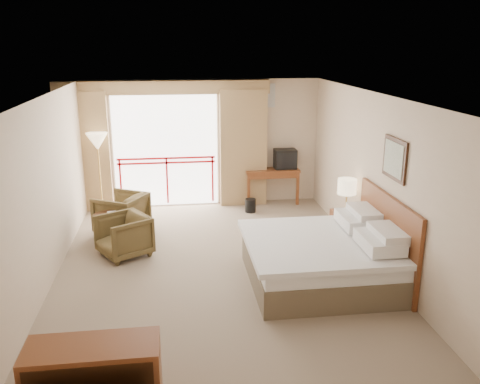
{
  "coord_description": "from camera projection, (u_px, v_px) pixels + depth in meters",
  "views": [
    {
      "loc": [
        -0.65,
        -7.29,
        3.45
      ],
      "look_at": [
        0.39,
        0.4,
        1.15
      ],
      "focal_mm": 38.0,
      "sensor_mm": 36.0,
      "label": 1
    }
  ],
  "objects": [
    {
      "name": "floor",
      "position": [
        219.0,
        270.0,
        7.99
      ],
      "size": [
        7.0,
        7.0,
        0.0
      ],
      "primitive_type": "plane",
      "color": "gray",
      "rests_on": "ground"
    },
    {
      "name": "ceiling",
      "position": [
        217.0,
        96.0,
        7.22
      ],
      "size": [
        7.0,
        7.0,
        0.0
      ],
      "primitive_type": "plane",
      "rotation": [
        3.14,
        0.0,
        0.0
      ],
      "color": "white",
      "rests_on": "wall_back"
    },
    {
      "name": "wall_back",
      "position": [
        203.0,
        143.0,
        10.93
      ],
      "size": [
        5.0,
        0.0,
        5.0
      ],
      "primitive_type": "plane",
      "rotation": [
        1.57,
        0.0,
        0.0
      ],
      "color": "beige",
      "rests_on": "ground"
    },
    {
      "name": "wall_front",
      "position": [
        256.0,
        301.0,
        4.28
      ],
      "size": [
        5.0,
        0.0,
        5.0
      ],
      "primitive_type": "plane",
      "rotation": [
        -1.57,
        0.0,
        0.0
      ],
      "color": "beige",
      "rests_on": "ground"
    },
    {
      "name": "wall_left",
      "position": [
        45.0,
        194.0,
        7.29
      ],
      "size": [
        0.0,
        7.0,
        7.0
      ],
      "primitive_type": "plane",
      "rotation": [
        1.57,
        0.0,
        1.57
      ],
      "color": "beige",
      "rests_on": "ground"
    },
    {
      "name": "wall_right",
      "position": [
        377.0,
        182.0,
        7.93
      ],
      "size": [
        0.0,
        7.0,
        7.0
      ],
      "primitive_type": "plane",
      "rotation": [
        1.57,
        0.0,
        -1.57
      ],
      "color": "beige",
      "rests_on": "ground"
    },
    {
      "name": "balcony_door",
      "position": [
        166.0,
        151.0,
        10.85
      ],
      "size": [
        2.4,
        0.0,
        2.4
      ],
      "primitive_type": "plane",
      "rotation": [
        1.57,
        0.0,
        0.0
      ],
      "color": "white",
      "rests_on": "wall_back"
    },
    {
      "name": "balcony_railing",
      "position": [
        167.0,
        169.0,
        10.95
      ],
      "size": [
        2.09,
        0.03,
        1.02
      ],
      "color": "red",
      "rests_on": "wall_back"
    },
    {
      "name": "curtain_left",
      "position": [
        85.0,
        152.0,
        10.51
      ],
      "size": [
        1.0,
        0.26,
        2.5
      ],
      "primitive_type": "cube",
      "color": "#92724B",
      "rests_on": "wall_back"
    },
    {
      "name": "curtain_right",
      "position": [
        243.0,
        148.0,
        10.93
      ],
      "size": [
        1.0,
        0.26,
        2.5
      ],
      "primitive_type": "cube",
      "color": "#92724B",
      "rests_on": "wall_back"
    },
    {
      "name": "valance",
      "position": [
        163.0,
        87.0,
        10.38
      ],
      "size": [
        4.4,
        0.22,
        0.28
      ],
      "primitive_type": "cube",
      "color": "#92724B",
      "rests_on": "wall_back"
    },
    {
      "name": "hvac_vent",
      "position": [
        263.0,
        96.0,
        10.79
      ],
      "size": [
        0.5,
        0.04,
        0.5
      ],
      "primitive_type": "cube",
      "color": "silver",
      "rests_on": "wall_back"
    },
    {
      "name": "bed",
      "position": [
        323.0,
        258.0,
        7.51
      ],
      "size": [
        2.13,
        2.06,
        0.97
      ],
      "color": "brown",
      "rests_on": "floor"
    },
    {
      "name": "headboard",
      "position": [
        387.0,
        238.0,
        7.55
      ],
      "size": [
        0.06,
        2.1,
        1.3
      ],
      "primitive_type": "cube",
      "color": "#632C13",
      "rests_on": "wall_right"
    },
    {
      "name": "framed_art",
      "position": [
        395.0,
        159.0,
        7.21
      ],
      "size": [
        0.04,
        0.72,
        0.6
      ],
      "color": "black",
      "rests_on": "wall_right"
    },
    {
      "name": "nightstand",
      "position": [
        345.0,
        229.0,
        8.87
      ],
      "size": [
        0.44,
        0.52,
        0.61
      ],
      "primitive_type": "cube",
      "rotation": [
        0.0,
        0.0,
        0.03
      ],
      "color": "#632C13",
      "rests_on": "floor"
    },
    {
      "name": "table_lamp",
      "position": [
        347.0,
        187.0,
        8.71
      ],
      "size": [
        0.32,
        0.32,
        0.57
      ],
      "rotation": [
        0.0,
        0.0,
        0.15
      ],
      "color": "tan",
      "rests_on": "nightstand"
    },
    {
      "name": "phone",
      "position": [
        347.0,
        213.0,
        8.63
      ],
      "size": [
        0.21,
        0.17,
        0.08
      ],
      "primitive_type": "cube",
      "rotation": [
        0.0,
        0.0,
        -0.15
      ],
      "color": "black",
      "rests_on": "nightstand"
    },
    {
      "name": "desk",
      "position": [
        271.0,
        175.0,
        11.25
      ],
      "size": [
        1.18,
        0.57,
        0.77
      ],
      "rotation": [
        0.0,
        0.0,
        0.08
      ],
      "color": "#632C13",
      "rests_on": "floor"
    },
    {
      "name": "tv",
      "position": [
        285.0,
        159.0,
        11.12
      ],
      "size": [
        0.47,
        0.38,
        0.43
      ],
      "rotation": [
        0.0,
        0.0,
        0.27
      ],
      "color": "black",
      "rests_on": "desk"
    },
    {
      "name": "coffee_maker",
      "position": [
        256.0,
        164.0,
        11.07
      ],
      "size": [
        0.14,
        0.14,
        0.24
      ],
      "primitive_type": "cylinder",
      "rotation": [
        0.0,
        0.0,
        0.26
      ],
      "color": "black",
      "rests_on": "desk"
    },
    {
      "name": "cup",
      "position": [
        263.0,
        167.0,
        11.06
      ],
      "size": [
        0.07,
        0.07,
        0.1
      ],
      "primitive_type": "cylinder",
      "rotation": [
        0.0,
        0.0,
        0.06
      ],
      "color": "white",
      "rests_on": "desk"
    },
    {
      "name": "wastebasket",
      "position": [
        250.0,
        205.0,
        10.67
      ],
      "size": [
        0.23,
        0.23,
        0.28
      ],
      "primitive_type": "cylinder",
      "rotation": [
        0.0,
        0.0,
        0.02
      ],
      "color": "black",
      "rests_on": "floor"
    },
    {
      "name": "armchair_far",
      "position": [
        123.0,
        232.0,
        9.58
      ],
      "size": [
        1.11,
        1.1,
        0.75
      ],
      "primitive_type": "imported",
      "rotation": [
        0.0,
        0.0,
        -2.08
      ],
      "color": "#48391D",
      "rests_on": "floor"
    },
    {
      "name": "armchair_near",
      "position": [
        125.0,
        255.0,
        8.53
      ],
      "size": [
        1.05,
        1.04,
        0.7
      ],
      "primitive_type": "imported",
      "rotation": [
        0.0,
        0.0,
        -1.03
      ],
      "color": "#48391D",
      "rests_on": "floor"
    },
    {
      "name": "side_table",
      "position": [
        108.0,
        224.0,
        8.89
      ],
      "size": [
        0.51,
        0.51,
        0.56
      ],
      "rotation": [
        0.0,
        0.0,
        0.38
      ],
      "color": "black",
      "rests_on": "floor"
    },
    {
      "name": "book",
      "position": [
        108.0,
        214.0,
        8.83
      ],
      "size": [
        0.2,
        0.24,
        0.02
      ],
      "primitive_type": "imported",
      "rotation": [
        0.0,
        0.0,
        0.22
      ],
      "color": "white",
      "rests_on": "side_table"
    },
    {
      "name": "floor_lamp",
      "position": [
        97.0,
        145.0,
        10.21
      ],
      "size": [
        0.43,
        0.43,
        1.7
      ],
      "rotation": [
        0.0,
        0.0,
        0.25
      ],
      "color": "tan",
      "rests_on": "floor"
    },
    {
      "name": "dresser",
      "position": [
        95.0,
        384.0,
        4.7
      ],
      "size": [
        1.22,
        0.52,
        0.81
      ],
      "rotation": [
        0.0,
        0.0,
        -0.02
      ],
      "color": "#632C13",
      "rests_on": "floor"
    }
  ]
}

